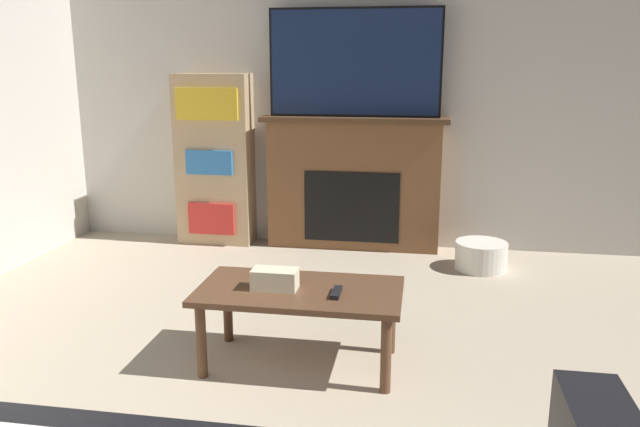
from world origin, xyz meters
name	(u,v)px	position (x,y,z in m)	size (l,w,h in m)	color
wall_back	(357,79)	(0.00, 4.59, 1.35)	(5.78, 0.06, 2.70)	beige
fireplace	(354,183)	(0.00, 4.44, 0.53)	(1.47, 0.28, 1.06)	brown
tv	(355,63)	(0.00, 4.42, 1.47)	(1.33, 0.03, 0.82)	black
coffee_table	(300,299)	(-0.02, 2.37, 0.35)	(1.00, 0.53, 0.40)	brown
tissue_box	(275,279)	(-0.14, 2.34, 0.45)	(0.22, 0.12, 0.10)	beige
remote_control	(336,293)	(0.16, 2.31, 0.41)	(0.04, 0.15, 0.02)	black
bookshelf	(215,160)	(-1.15, 4.42, 0.70)	(0.61, 0.29, 1.39)	tan
storage_basket	(481,256)	(0.99, 4.04, 0.10)	(0.37, 0.37, 0.20)	silver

